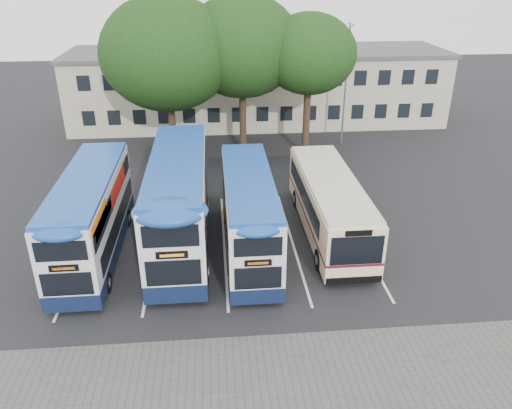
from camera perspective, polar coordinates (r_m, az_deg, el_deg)
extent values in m
plane|color=black|center=(21.76, 6.87, -10.85)|extent=(120.00, 120.00, 0.00)
cube|color=#595654|center=(17.79, 3.47, -20.92)|extent=(40.00, 6.00, 0.01)
cube|color=silver|center=(26.39, -19.08, -5.06)|extent=(0.12, 11.00, 0.01)
cube|color=silver|center=(25.73, -11.49, -4.89)|extent=(0.12, 11.00, 0.01)
cube|color=silver|center=(25.53, -3.65, -4.62)|extent=(0.12, 11.00, 0.01)
cube|color=silver|center=(25.82, 4.16, -4.27)|extent=(0.12, 11.00, 0.01)
cube|color=silver|center=(26.56, 11.65, -3.85)|extent=(0.12, 11.00, 0.01)
cube|color=#A69C86|center=(45.29, 0.22, 13.25)|extent=(32.00, 8.00, 6.00)
cube|color=#4C4C4F|center=(44.72, 0.23, 17.06)|extent=(32.40, 8.40, 0.30)
cube|color=black|center=(41.73, 0.73, 10.29)|extent=(30.00, 0.06, 1.20)
cube|color=black|center=(41.06, 0.76, 14.06)|extent=(30.00, 0.06, 1.20)
cylinder|color=gray|center=(39.26, 10.19, 13.11)|extent=(0.14, 0.14, 9.00)
cube|color=gray|center=(38.54, 10.74, 19.63)|extent=(0.12, 0.80, 0.12)
cube|color=gray|center=(38.17, 10.90, 19.49)|extent=(0.25, 0.50, 0.12)
cylinder|color=black|center=(36.54, -9.57, 9.34)|extent=(0.50, 0.50, 5.47)
ellipsoid|color=black|center=(35.51, -10.14, 16.63)|extent=(9.01, 9.01, 7.66)
cylinder|color=black|center=(37.46, -1.52, 10.25)|extent=(0.50, 0.50, 5.66)
ellipsoid|color=black|center=(36.44, -1.61, 17.64)|extent=(8.30, 8.30, 7.06)
cylinder|color=black|center=(36.86, 5.78, 9.64)|extent=(0.50, 0.50, 5.38)
ellipsoid|color=black|center=(35.85, 6.12, 16.75)|extent=(6.49, 6.49, 5.52)
cube|color=#101B3A|center=(25.63, -17.84, -4.14)|extent=(2.34, 9.84, 0.75)
cube|color=silver|center=(24.80, -18.41, -0.48)|extent=(2.34, 9.84, 2.91)
cube|color=#1A46A0|center=(24.21, -18.90, 2.70)|extent=(2.30, 9.65, 0.28)
cube|color=black|center=(25.39, -18.03, -1.81)|extent=(2.38, 8.72, 0.94)
cube|color=black|center=(24.53, -18.62, 0.89)|extent=(2.38, 9.28, 0.84)
cube|color=orange|center=(21.20, -17.48, -1.40)|extent=(0.02, 3.00, 0.52)
cube|color=black|center=(20.66, -21.12, -6.82)|extent=(1.12, 0.06, 0.28)
cylinder|color=black|center=(28.41, -18.77, -1.64)|extent=(0.28, 0.94, 0.94)
cylinder|color=black|center=(27.97, -14.56, -1.50)|extent=(0.28, 0.94, 0.94)
cylinder|color=black|center=(23.36, -21.86, -8.55)|extent=(0.28, 0.94, 0.94)
cylinder|color=black|center=(22.81, -16.72, -8.55)|extent=(0.28, 0.94, 0.94)
cube|color=red|center=(25.32, -15.46, 2.12)|extent=(0.02, 3.75, 0.80)
cube|color=#101B3A|center=(25.58, -8.50, -2.94)|extent=(2.62, 10.99, 0.84)
cube|color=silver|center=(24.67, -8.81, 1.22)|extent=(2.62, 10.99, 3.24)
cube|color=#1A46A0|center=(24.03, -9.08, 4.85)|extent=(2.56, 10.77, 0.31)
cube|color=black|center=(25.33, -8.64, -0.31)|extent=(2.66, 9.73, 1.05)
cube|color=black|center=(24.38, -8.92, 2.78)|extent=(2.66, 10.36, 0.94)
cube|color=orange|center=(20.79, -5.92, 0.49)|extent=(0.02, 3.35, 0.58)
cube|color=black|center=(19.85, -9.59, -5.72)|extent=(1.26, 0.06, 0.31)
cylinder|color=black|center=(28.61, -10.55, -0.30)|extent=(0.31, 1.05, 1.05)
cylinder|color=black|center=(28.46, -5.81, -0.12)|extent=(0.31, 1.05, 1.05)
cylinder|color=black|center=(22.73, -11.88, -7.89)|extent=(0.31, 1.05, 1.05)
cylinder|color=black|center=(22.54, -5.86, -7.72)|extent=(0.31, 1.05, 1.05)
cube|color=#101B3A|center=(24.71, -0.79, -4.00)|extent=(2.26, 9.51, 0.72)
cube|color=silver|center=(23.87, -0.81, -0.33)|extent=(2.26, 9.51, 2.81)
cube|color=#1A46A0|center=(23.27, -0.84, 2.87)|extent=(2.22, 9.32, 0.27)
cube|color=black|center=(24.46, -0.85, -1.66)|extent=(2.30, 8.42, 0.91)
cube|color=black|center=(23.60, -0.82, 1.05)|extent=(2.30, 8.96, 0.81)
cube|color=orange|center=(20.70, 2.97, -1.21)|extent=(0.02, 2.90, 0.50)
cube|color=black|center=(19.76, 0.24, -6.70)|extent=(1.09, 0.06, 0.27)
cylinder|color=black|center=(27.17, -3.38, -1.52)|extent=(0.27, 0.91, 0.91)
cylinder|color=black|center=(27.29, 0.92, -1.35)|extent=(0.27, 0.91, 0.91)
cylinder|color=black|center=(22.12, -2.84, -8.55)|extent=(0.27, 0.91, 0.91)
cylinder|color=black|center=(22.26, 2.49, -8.29)|extent=(0.27, 0.91, 0.91)
cube|color=#FCDEA8|center=(26.20, 8.39, 0.01)|extent=(2.59, 10.36, 2.64)
cube|color=beige|center=(25.64, 8.59, 2.77)|extent=(2.49, 9.95, 0.21)
cube|color=black|center=(26.47, 8.21, 1.36)|extent=(2.63, 8.29, 0.93)
cube|color=#591120|center=(26.39, 8.33, -0.85)|extent=(2.62, 10.38, 0.12)
cube|color=black|center=(21.63, 11.46, -5.20)|extent=(2.28, 0.06, 1.35)
cylinder|color=black|center=(23.49, 7.30, -6.30)|extent=(0.31, 1.04, 1.04)
cylinder|color=black|center=(24.07, 12.79, -5.93)|extent=(0.31, 1.04, 1.04)
cylinder|color=black|center=(29.20, 4.68, 0.62)|extent=(0.31, 1.04, 1.04)
cylinder|color=black|center=(29.66, 9.15, 0.78)|extent=(0.31, 1.04, 1.04)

